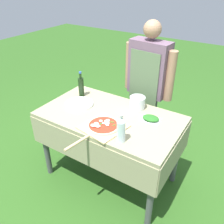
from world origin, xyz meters
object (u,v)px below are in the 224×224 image
object	(u,v)px
prep_table	(110,125)
mixing_tub	(137,103)
herb_container	(151,118)
oil_bottle	(81,87)
pizza_on_peel	(102,127)
water_bottle	(121,129)
plate_stack	(80,104)
person_cook	(148,82)

from	to	relation	value
prep_table	mixing_tub	xyz separation A→B (m)	(0.15, 0.25, 0.17)
herb_container	oil_bottle	bearing A→B (deg)	176.94
pizza_on_peel	mixing_tub	distance (m)	0.47
oil_bottle	water_bottle	size ratio (longest dim) A/B	1.12
plate_stack	oil_bottle	bearing A→B (deg)	122.36
plate_stack	herb_container	bearing A→B (deg)	9.39
person_cook	water_bottle	bearing A→B (deg)	108.33
mixing_tub	plate_stack	bearing A→B (deg)	-154.18
pizza_on_peel	oil_bottle	distance (m)	0.64
person_cook	plate_stack	bearing A→B (deg)	59.54
pizza_on_peel	water_bottle	size ratio (longest dim) A/B	2.52
prep_table	herb_container	bearing A→B (deg)	19.02
herb_container	mixing_tub	xyz separation A→B (m)	(-0.20, 0.13, 0.04)
person_cook	oil_bottle	size ratio (longest dim) A/B	5.68
prep_table	plate_stack	size ratio (longest dim) A/B	4.70
person_cook	pizza_on_peel	distance (m)	0.82
pizza_on_peel	herb_container	distance (m)	0.44
water_bottle	mixing_tub	world-z (taller)	water_bottle
mixing_tub	pizza_on_peel	bearing A→B (deg)	-101.49
water_bottle	plate_stack	size ratio (longest dim) A/B	0.86
pizza_on_peel	person_cook	bearing A→B (deg)	97.35
water_bottle	herb_container	world-z (taller)	water_bottle
person_cook	plate_stack	distance (m)	0.75
pizza_on_peel	oil_bottle	xyz separation A→B (m)	(-0.51, 0.37, 0.09)
person_cook	herb_container	xyz separation A→B (m)	(0.26, -0.48, -0.10)
pizza_on_peel	plate_stack	world-z (taller)	pizza_on_peel
pizza_on_peel	oil_bottle	size ratio (longest dim) A/B	2.24
herb_container	plate_stack	world-z (taller)	herb_container
oil_bottle	person_cook	bearing A→B (deg)	38.88
oil_bottle	herb_container	size ratio (longest dim) A/B	1.45
prep_table	oil_bottle	distance (m)	0.53
prep_table	pizza_on_peel	bearing A→B (deg)	-74.42
prep_table	water_bottle	bearing A→B (deg)	-44.36
person_cook	plate_stack	size ratio (longest dim) A/B	5.47
oil_bottle	mixing_tub	distance (m)	0.61
mixing_tub	person_cook	bearing A→B (deg)	100.01
prep_table	herb_container	size ratio (longest dim) A/B	7.10
herb_container	plate_stack	size ratio (longest dim) A/B	0.66
prep_table	pizza_on_peel	size ratio (longest dim) A/B	2.18
mixing_tub	plate_stack	size ratio (longest dim) A/B	0.53
oil_bottle	plate_stack	bearing A→B (deg)	-57.64
person_cook	oil_bottle	xyz separation A→B (m)	(-0.54, -0.44, -0.02)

